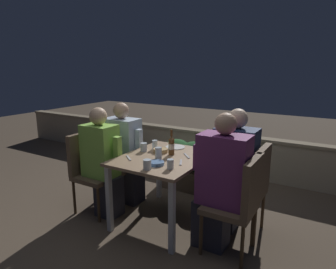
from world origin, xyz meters
The scene contains 25 objects.
ground_plane centered at (0.00, 0.00, 0.00)m, with size 16.00×16.00×0.00m, color brown.
parapet_wall centered at (0.00, 1.77, 0.32)m, with size 9.00×0.18×0.63m.
dining_table centered at (0.00, 0.00, 0.64)m, with size 0.83×1.03×0.73m.
planter_hedge centered at (-0.11, 0.92, 0.37)m, with size 0.95×0.47×0.66m.
chair_left_near centered at (-0.87, -0.21, 0.54)m, with size 0.44×0.43×0.91m.
person_green_blouse centered at (-0.67, -0.21, 0.62)m, with size 0.47×0.26×1.22m.
chair_left_far centered at (-0.88, 0.18, 0.54)m, with size 0.44×0.43×0.91m.
person_blue_shirt centered at (-0.68, 0.18, 0.62)m, with size 0.49×0.26×1.23m.
chair_right_near centered at (0.88, -0.16, 0.54)m, with size 0.44×0.43×0.91m.
person_purple_stripe centered at (0.68, -0.16, 0.64)m, with size 0.50×0.26×1.27m.
chair_right_far centered at (0.87, 0.21, 0.54)m, with size 0.44×0.43×0.91m.
person_navy_jumper centered at (0.67, 0.21, 0.63)m, with size 0.49×0.26×1.26m.
beer_bottle centered at (0.03, 0.09, 0.83)m, with size 0.06×0.06×0.27m.
plate_0 centered at (-0.07, 0.36, 0.74)m, with size 0.22×0.22×0.01m.
bowl_0 centered at (-0.12, 0.11, 0.76)m, with size 0.16×0.16×0.04m.
bowl_1 centered at (0.07, -0.27, 0.75)m, with size 0.15×0.15×0.04m.
glass_cup_0 centered at (0.25, -0.29, 0.78)m, with size 0.06×0.06×0.09m.
glass_cup_1 centered at (0.07, -0.41, 0.78)m, with size 0.08×0.08×0.09m.
glass_cup_2 centered at (0.31, 0.27, 0.78)m, with size 0.06×0.06×0.10m.
glass_cup_3 centered at (-0.23, 0.18, 0.78)m, with size 0.06×0.06×0.11m.
glass_cup_4 centered at (-0.29, 0.05, 0.78)m, with size 0.07×0.07×0.09m.
glass_cup_5 centered at (-0.01, -0.10, 0.79)m, with size 0.07×0.07×0.12m.
fork_0 centered at (0.25, -0.09, 0.73)m, with size 0.09×0.16×0.01m.
fork_1 centered at (0.20, 0.13, 0.73)m, with size 0.13×0.14×0.01m.
fork_2 centered at (-0.28, -0.24, 0.73)m, with size 0.14×0.12×0.01m.
Camera 1 is at (1.57, -2.54, 1.67)m, focal length 32.00 mm.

